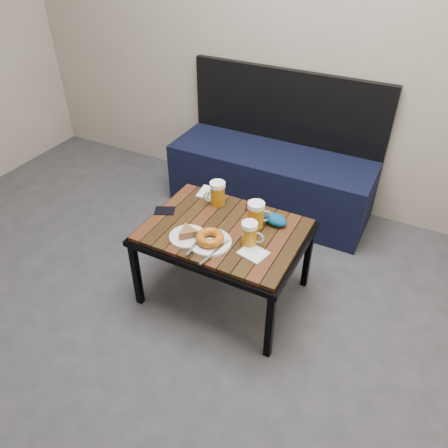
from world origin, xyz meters
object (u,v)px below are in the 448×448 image
at_px(bench, 272,174).
at_px(cafe_table, 224,235).
at_px(beer_mug_left, 217,193).
at_px(passport_burgundy, 253,205).
at_px(beer_mug_centre, 256,214).
at_px(beer_mug_right, 250,234).
at_px(passport_navy, 165,211).
at_px(plate_pie, 188,234).
at_px(plate_bagel, 210,240).
at_px(knit_pouch, 276,220).

bearing_deg(bench, cafe_table, -83.47).
xyz_separation_m(beer_mug_left, passport_burgundy, (0.19, 0.07, -0.07)).
height_order(cafe_table, beer_mug_centre, beer_mug_centre).
height_order(beer_mug_right, passport_burgundy, beer_mug_right).
bearing_deg(beer_mug_left, passport_navy, -0.79).
height_order(plate_pie, passport_burgundy, plate_pie).
xyz_separation_m(cafe_table, passport_burgundy, (0.05, 0.26, 0.05)).
relative_size(beer_mug_centre, plate_pie, 0.75).
bearing_deg(plate_bagel, beer_mug_left, 112.17).
height_order(cafe_table, plate_pie, plate_pie).
relative_size(plate_bagel, passport_burgundy, 2.58).
bearing_deg(beer_mug_left, plate_pie, 49.74).
xyz_separation_m(beer_mug_centre, knit_pouch, (0.09, 0.06, -0.04)).
height_order(bench, beer_mug_centre, bench).
relative_size(beer_mug_left, passport_navy, 1.28).
bearing_deg(plate_pie, bench, 89.10).
bearing_deg(passport_burgundy, plate_bagel, -113.44).
xyz_separation_m(cafe_table, knit_pouch, (0.22, 0.16, 0.07)).
relative_size(beer_mug_right, passport_navy, 1.20).
bearing_deg(passport_burgundy, beer_mug_right, -84.82).
relative_size(cafe_table, plate_pie, 4.45).
xyz_separation_m(bench, plate_pie, (-0.02, -1.10, 0.22)).
bearing_deg(cafe_table, plate_bagel, -92.04).
xyz_separation_m(plate_pie, knit_pouch, (0.35, 0.31, 0.01)).
bearing_deg(bench, beer_mug_right, -74.52).
height_order(beer_mug_left, beer_mug_right, beer_mug_left).
distance_m(beer_mug_left, knit_pouch, 0.36).
xyz_separation_m(plate_bagel, passport_burgundy, (0.05, 0.40, -0.02)).
height_order(plate_pie, passport_navy, plate_pie).
bearing_deg(knit_pouch, beer_mug_centre, -145.15).
bearing_deg(cafe_table, bench, 96.53).
xyz_separation_m(beer_mug_centre, plate_pie, (-0.26, -0.25, -0.05)).
distance_m(beer_mug_right, passport_navy, 0.54).
relative_size(bench, beer_mug_left, 10.21).
distance_m(beer_mug_right, plate_bagel, 0.20).
height_order(cafe_table, knit_pouch, knit_pouch).
height_order(bench, beer_mug_left, bench).
bearing_deg(beer_mug_right, beer_mug_left, 137.35).
xyz_separation_m(cafe_table, beer_mug_centre, (0.14, 0.10, 0.12)).
distance_m(bench, beer_mug_centre, 0.93).
bearing_deg(plate_bagel, passport_navy, 159.70).
xyz_separation_m(plate_bagel, passport_navy, (-0.35, 0.13, -0.02)).
relative_size(cafe_table, beer_mug_centre, 5.94).
distance_m(beer_mug_centre, knit_pouch, 0.11).
bearing_deg(knit_pouch, plate_bagel, -127.10).
xyz_separation_m(passport_navy, knit_pouch, (0.58, 0.17, 0.03)).
distance_m(bench, plate_pie, 1.13).
height_order(passport_navy, passport_burgundy, same).
height_order(bench, beer_mug_right, bench).
bearing_deg(plate_bagel, beer_mug_right, 26.34).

